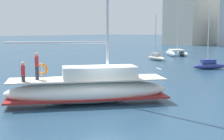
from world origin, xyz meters
The scene contains 5 objects.
ground_plane centered at (0.00, 0.00, 0.00)m, with size 400.00×400.00×0.00m, color navy.
main_sailboat centered at (-0.75, -0.35, 0.92)m, with size 7.22×9.37×13.85m.
moored_cutter_left centered at (-16.83, 31.64, 0.62)m, with size 5.87×5.47×7.49m.
moored_cutter_right centered at (-14.50, 23.41, 0.47)m, with size 3.98×1.87×6.41m.
moored_ketch_distant centered at (-4.10, 19.64, 0.49)m, with size 2.75×4.12×7.02m.
Camera 1 is at (13.47, -12.02, 4.32)m, focal length 50.57 mm.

